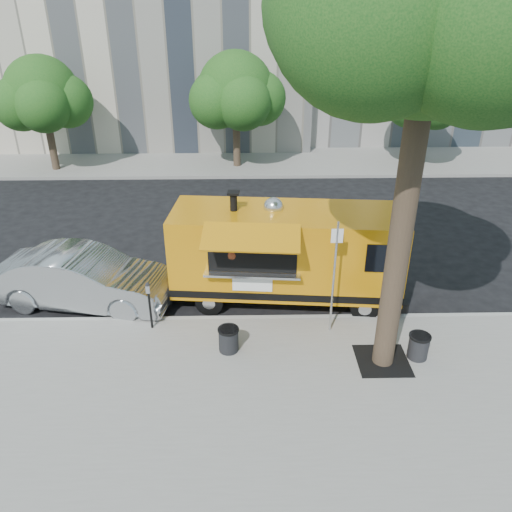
{
  "coord_description": "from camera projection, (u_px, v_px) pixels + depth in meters",
  "views": [
    {
      "loc": [
        -0.54,
        -11.97,
        7.67
      ],
      "look_at": [
        -0.3,
        0.0,
        1.5
      ],
      "focal_mm": 35.0,
      "sensor_mm": 36.0,
      "label": 1
    }
  ],
  "objects": [
    {
      "name": "ground",
      "position": [
        266.0,
        303.0,
        14.16
      ],
      "size": [
        120.0,
        120.0,
        0.0
      ],
      "primitive_type": "plane",
      "color": "black",
      "rests_on": "ground"
    },
    {
      "name": "sedan",
      "position": [
        84.0,
        279.0,
        13.77
      ],
      "size": [
        5.1,
        2.53,
        1.61
      ],
      "primitive_type": "imported",
      "rotation": [
        0.0,
        0.0,
        1.4
      ],
      "color": "#A4A7AB",
      "rests_on": "ground"
    },
    {
      "name": "trash_bin_left",
      "position": [
        229.0,
        339.0,
        11.87
      ],
      "size": [
        0.51,
        0.51,
        0.61
      ],
      "color": "black",
      "rests_on": "sidewalk"
    },
    {
      "name": "sign_post",
      "position": [
        334.0,
        272.0,
        11.96
      ],
      "size": [
        0.28,
        0.06,
        3.0
      ],
      "color": "silver",
      "rests_on": "sidewalk"
    },
    {
      "name": "food_truck",
      "position": [
        285.0,
        253.0,
        13.63
      ],
      "size": [
        6.64,
        3.27,
        3.19
      ],
      "rotation": [
        0.0,
        0.0,
        -0.09
      ],
      "color": "orange",
      "rests_on": "ground"
    },
    {
      "name": "parking_meter",
      "position": [
        149.0,
        300.0,
        12.45
      ],
      "size": [
        0.11,
        0.11,
        1.33
      ],
      "color": "black",
      "rests_on": "sidewalk"
    },
    {
      "name": "sidewalk",
      "position": [
        274.0,
        402.0,
        10.57
      ],
      "size": [
        60.0,
        6.0,
        0.15
      ],
      "primitive_type": "cube",
      "color": "gray",
      "rests_on": "ground"
    },
    {
      "name": "far_sidewalk",
      "position": [
        256.0,
        162.0,
        26.12
      ],
      "size": [
        60.0,
        5.0,
        0.15
      ],
      "primitive_type": "cube",
      "color": "gray",
      "rests_on": "ground"
    },
    {
      "name": "tree_well",
      "position": [
        382.0,
        361.0,
        11.65
      ],
      "size": [
        1.2,
        1.2,
        0.02
      ],
      "primitive_type": "cube",
      "color": "black",
      "rests_on": "sidewalk"
    },
    {
      "name": "trash_bin_right",
      "position": [
        419.0,
        346.0,
        11.63
      ],
      "size": [
        0.51,
        0.51,
        0.61
      ],
      "color": "black",
      "rests_on": "sidewalk"
    },
    {
      "name": "far_tree_c",
      "position": [
        425.0,
        93.0,
        23.62
      ],
      "size": [
        3.24,
        3.24,
        5.21
      ],
      "color": "#33261C",
      "rests_on": "far_sidewalk"
    },
    {
      "name": "curb",
      "position": [
        268.0,
        319.0,
        13.3
      ],
      "size": [
        60.0,
        0.14,
        0.16
      ],
      "primitive_type": "cube",
      "color": "#999993",
      "rests_on": "ground"
    },
    {
      "name": "far_tree_b",
      "position": [
        236.0,
        90.0,
        23.67
      ],
      "size": [
        3.6,
        3.6,
        5.5
      ],
      "color": "#33261C",
      "rests_on": "far_sidewalk"
    },
    {
      "name": "far_tree_a",
      "position": [
        42.0,
        93.0,
        23.17
      ],
      "size": [
        3.42,
        3.42,
        5.36
      ],
      "color": "#33261C",
      "rests_on": "far_sidewalk"
    }
  ]
}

